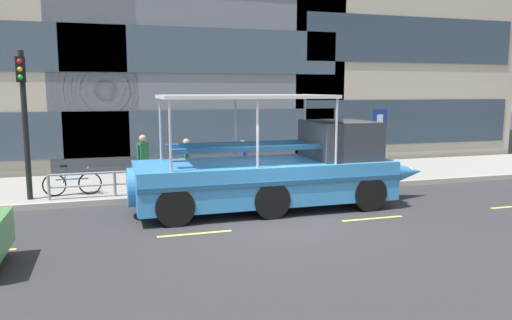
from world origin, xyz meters
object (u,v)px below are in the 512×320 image
(pedestrian_mid_left, at_px, (243,157))
(leaned_bicycle, at_px, (72,183))
(parking_sign, at_px, (379,131))
(pedestrian_near_bow, at_px, (338,148))
(traffic_light_pole, at_px, (24,111))
(duck_tour_boat, at_px, (282,171))
(pedestrian_mid_right, at_px, (186,158))
(pedestrian_near_stern, at_px, (143,155))

(pedestrian_mid_left, bearing_deg, leaned_bicycle, -173.99)
(parking_sign, distance_m, pedestrian_near_bow, 1.66)
(traffic_light_pole, distance_m, pedestrian_mid_left, 7.09)
(parking_sign, xyz_separation_m, pedestrian_mid_left, (-5.04, 0.62, -0.83))
(parking_sign, height_order, duck_tour_boat, duck_tour_boat)
(pedestrian_mid_right, bearing_deg, pedestrian_near_bow, 6.18)
(duck_tour_boat, bearing_deg, parking_sign, 28.55)
(duck_tour_boat, distance_m, pedestrian_near_stern, 5.19)
(pedestrian_mid_right, bearing_deg, pedestrian_mid_left, 9.39)
(parking_sign, height_order, pedestrian_mid_right, parking_sign)
(pedestrian_near_bow, relative_size, pedestrian_near_stern, 1.01)
(pedestrian_near_bow, relative_size, pedestrian_mid_right, 1.06)
(parking_sign, bearing_deg, pedestrian_near_stern, 172.89)
(parking_sign, bearing_deg, duck_tour_boat, -151.45)
(pedestrian_mid_left, height_order, pedestrian_mid_right, pedestrian_mid_right)
(pedestrian_mid_left, distance_m, pedestrian_near_stern, 3.43)
(traffic_light_pole, height_order, pedestrian_near_stern, traffic_light_pole)
(pedestrian_near_stern, bearing_deg, pedestrian_mid_left, -7.27)
(pedestrian_mid_left, bearing_deg, pedestrian_mid_right, -170.61)
(duck_tour_boat, relative_size, pedestrian_mid_left, 6.12)
(pedestrian_mid_left, distance_m, pedestrian_mid_right, 2.07)
(pedestrian_near_bow, bearing_deg, leaned_bicycle, -174.62)
(pedestrian_mid_left, bearing_deg, pedestrian_near_bow, 4.45)
(leaned_bicycle, relative_size, pedestrian_mid_left, 1.16)
(pedestrian_near_bow, distance_m, pedestrian_mid_right, 5.91)
(leaned_bicycle, bearing_deg, pedestrian_mid_left, 6.01)
(traffic_light_pole, height_order, pedestrian_mid_left, traffic_light_pole)
(leaned_bicycle, relative_size, pedestrian_near_stern, 1.00)
(traffic_light_pole, height_order, pedestrian_near_bow, traffic_light_pole)
(parking_sign, xyz_separation_m, pedestrian_mid_right, (-7.08, 0.28, -0.74))
(parking_sign, distance_m, duck_tour_boat, 5.46)
(pedestrian_mid_right, xyz_separation_m, pedestrian_near_stern, (-1.36, 0.77, 0.06))
(leaned_bicycle, relative_size, duck_tour_boat, 0.19)
(duck_tour_boat, height_order, pedestrian_near_stern, duck_tour_boat)
(pedestrian_near_bow, bearing_deg, pedestrian_mid_right, -173.82)
(traffic_light_pole, relative_size, pedestrian_near_stern, 2.52)
(parking_sign, distance_m, pedestrian_near_stern, 8.53)
(traffic_light_pole, relative_size, pedestrian_mid_right, 2.66)
(traffic_light_pole, relative_size, pedestrian_mid_left, 2.92)
(traffic_light_pole, xyz_separation_m, parking_sign, (11.86, 0.25, -0.90))
(pedestrian_mid_left, height_order, pedestrian_near_stern, pedestrian_near_stern)
(parking_sign, xyz_separation_m, leaned_bicycle, (-10.68, 0.02, -1.36))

